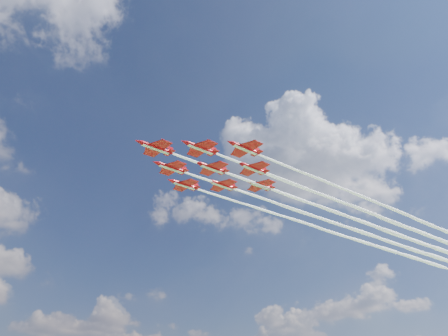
% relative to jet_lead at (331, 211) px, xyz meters
% --- Properties ---
extents(jet_lead, '(159.84, 10.32, 3.01)m').
position_rel_jet_lead_xyz_m(jet_lead, '(0.00, 0.00, 0.00)').
color(jet_lead, red).
extents(jet_row2_port, '(159.84, 10.32, 3.01)m').
position_rel_jet_lead_xyz_m(jet_row2_port, '(9.84, -7.84, 0.00)').
color(jet_row2_port, red).
extents(jet_row2_starb, '(159.84, 10.32, 3.01)m').
position_rel_jet_lead_xyz_m(jet_row2_starb, '(10.08, 7.52, 0.00)').
color(jet_row2_starb, red).
extents(jet_row3_port, '(159.84, 10.32, 3.01)m').
position_rel_jet_lead_xyz_m(jet_row3_port, '(19.67, -15.69, 0.00)').
color(jet_row3_port, red).
extents(jet_row3_centre, '(159.84, 10.32, 3.01)m').
position_rel_jet_lead_xyz_m(jet_row3_centre, '(19.92, -0.32, 0.00)').
color(jet_row3_centre, red).
extents(jet_row3_starb, '(159.84, 10.32, 3.01)m').
position_rel_jet_lead_xyz_m(jet_row3_starb, '(20.17, 15.05, 0.00)').
color(jet_row3_starb, red).
extents(jet_row4_port, '(159.84, 10.32, 3.01)m').
position_rel_jet_lead_xyz_m(jet_row4_port, '(29.76, -8.16, 0.00)').
color(jet_row4_port, red).
extents(jet_row4_starb, '(159.84, 10.32, 3.01)m').
position_rel_jet_lead_xyz_m(jet_row4_starb, '(30.00, 7.21, 0.00)').
color(jet_row4_starb, red).
extents(jet_tail, '(159.84, 10.32, 3.01)m').
position_rel_jet_lead_xyz_m(jet_tail, '(39.84, -0.64, 0.00)').
color(jet_tail, red).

